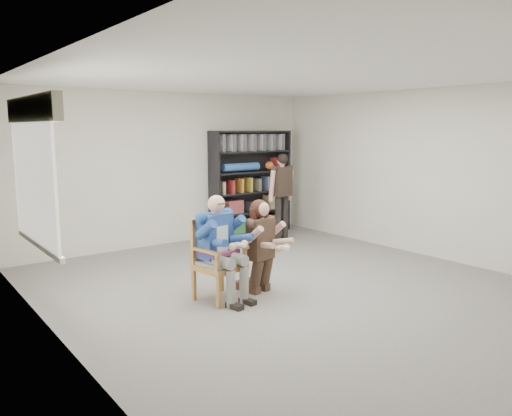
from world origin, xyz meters
TOP-DOWN VIEW (x-y plane):
  - room_shell at (0.00, 0.00)m, footprint 6.00×7.00m
  - floor at (0.00, 0.00)m, footprint 6.00×7.00m
  - window_left at (-2.95, 1.00)m, footprint 0.16×2.00m
  - armchair at (-1.02, 0.27)m, footprint 0.69×0.68m
  - seated_man at (-1.02, 0.27)m, footprint 0.71×0.89m
  - kneeling_woman at (-0.44, 0.15)m, footprint 0.65×0.90m
  - bookshelf at (1.70, 3.28)m, footprint 1.80×0.38m
  - standing_man at (1.76, 2.37)m, footprint 0.52×0.30m

SIDE VIEW (x-z plane):
  - floor at x=0.00m, z-range -0.01..0.01m
  - armchair at x=-1.02m, z-range 0.00..1.03m
  - kneeling_woman at x=-0.44m, z-range 0.00..1.23m
  - seated_man at x=-1.02m, z-range 0.00..1.34m
  - standing_man at x=1.76m, z-range 0.00..1.67m
  - bookshelf at x=1.70m, z-range 0.00..2.10m
  - room_shell at x=0.00m, z-range 0.00..2.80m
  - window_left at x=-2.95m, z-range 0.76..2.50m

